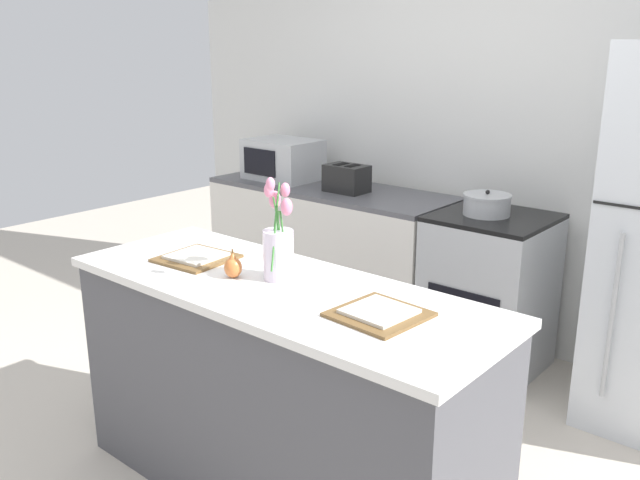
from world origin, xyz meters
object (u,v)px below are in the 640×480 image
object	(u,v)px
toaster	(347,178)
cooking_pot	(487,204)
plate_setting_left	(196,257)
plate_setting_right	(379,314)
flower_vase	(278,246)
pear_figurine	(233,266)
microwave	(283,159)
stove_range	(489,293)

from	to	relation	value
toaster	cooking_pot	xyz separation A→B (m)	(0.94, 0.03, -0.03)
plate_setting_left	plate_setting_right	size ratio (longest dim) A/B	1.00
flower_vase	plate_setting_right	bearing A→B (deg)	-6.28
flower_vase	cooking_pot	bearing A→B (deg)	86.23
pear_figurine	toaster	distance (m)	1.75
plate_setting_left	cooking_pot	bearing A→B (deg)	71.52
pear_figurine	plate_setting_left	world-z (taller)	pear_figurine
pear_figurine	microwave	size ratio (longest dim) A/B	0.24
cooking_pot	plate_setting_left	bearing A→B (deg)	-108.48
stove_range	plate_setting_right	bearing A→B (deg)	-76.91
microwave	plate_setting_left	bearing A→B (deg)	-57.92
plate_setting_right	microwave	world-z (taller)	microwave
stove_range	flower_vase	bearing A→B (deg)	-95.27
stove_range	pear_figurine	world-z (taller)	pear_figurine
plate_setting_right	cooking_pot	distance (m)	1.64
plate_setting_left	cooking_pot	size ratio (longest dim) A/B	1.17
plate_setting_left	plate_setting_right	bearing A→B (deg)	0.00
flower_vase	plate_setting_right	distance (m)	0.53
plate_setting_right	flower_vase	bearing A→B (deg)	173.72
microwave	cooking_pot	bearing A→B (deg)	-0.52
flower_vase	plate_setting_right	world-z (taller)	flower_vase
plate_setting_right	toaster	xyz separation A→B (m)	(-1.36, 1.56, 0.05)
pear_figurine	microwave	bearing A→B (deg)	128.00
stove_range	pear_figurine	xyz separation A→B (m)	(-0.29, -1.65, 0.52)
flower_vase	plate_setting_right	size ratio (longest dim) A/B	1.38
flower_vase	plate_setting_left	bearing A→B (deg)	-172.49
stove_range	toaster	size ratio (longest dim) A/B	3.20
pear_figurine	plate_setting_left	bearing A→B (deg)	170.24
flower_vase	toaster	bearing A→B (deg)	119.37
stove_range	plate_setting_left	bearing A→B (deg)	-109.66
plate_setting_left	cooking_pot	xyz separation A→B (m)	(0.53, 1.59, 0.02)
stove_range	pear_figurine	bearing A→B (deg)	-99.85
plate_setting_right	toaster	size ratio (longest dim) A/B	1.08
flower_vase	pear_figurine	distance (m)	0.20
pear_figurine	plate_setting_right	distance (m)	0.66
stove_range	cooking_pot	size ratio (longest dim) A/B	3.46
plate_setting_left	cooking_pot	distance (m)	1.67
microwave	toaster	bearing A→B (deg)	-4.42
microwave	pear_figurine	bearing A→B (deg)	-52.00
microwave	flower_vase	bearing A→B (deg)	-47.14
plate_setting_right	cooking_pot	xyz separation A→B (m)	(-0.41, 1.59, 0.02)
stove_range	microwave	world-z (taller)	microwave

